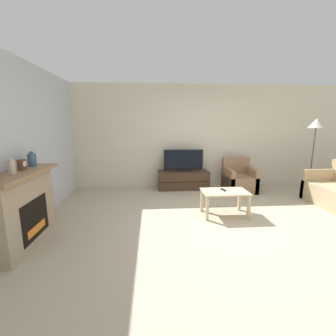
% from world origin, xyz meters
% --- Properties ---
extents(ground_plane, '(24.00, 24.00, 0.00)m').
position_xyz_m(ground_plane, '(0.00, 0.00, 0.00)').
color(ground_plane, tan).
extents(wall_back, '(12.00, 0.06, 2.70)m').
position_xyz_m(wall_back, '(0.00, 2.55, 1.35)').
color(wall_back, beige).
rests_on(wall_back, ground).
extents(wall_left, '(0.06, 12.00, 2.70)m').
position_xyz_m(wall_left, '(-3.24, 0.00, 1.35)').
color(wall_left, silver).
rests_on(wall_left, ground).
extents(fireplace, '(0.49, 1.36, 1.05)m').
position_xyz_m(fireplace, '(-3.02, -0.39, 0.53)').
color(fireplace, tan).
rests_on(fireplace, ground).
extents(mantel_vase_centre_left, '(0.09, 0.09, 0.20)m').
position_xyz_m(mantel_vase_centre_left, '(-3.00, -0.49, 1.14)').
color(mantel_vase_centre_left, beige).
rests_on(mantel_vase_centre_left, fireplace).
extents(mantel_vase_right, '(0.12, 0.12, 0.23)m').
position_xyz_m(mantel_vase_right, '(-3.00, 0.02, 1.15)').
color(mantel_vase_right, '#385670').
rests_on(mantel_vase_right, fireplace).
extents(mantel_clock, '(0.08, 0.11, 0.15)m').
position_xyz_m(mantel_clock, '(-3.00, -0.25, 1.12)').
color(mantel_clock, brown).
rests_on(mantel_clock, fireplace).
extents(tv_stand, '(1.32, 0.50, 0.48)m').
position_xyz_m(tv_stand, '(-0.38, 2.23, 0.24)').
color(tv_stand, '#422D1E').
rests_on(tv_stand, ground).
extents(tv, '(1.02, 0.18, 0.56)m').
position_xyz_m(tv, '(-0.38, 2.23, 0.74)').
color(tv, black).
rests_on(tv, tv_stand).
extents(armchair, '(0.70, 0.76, 0.82)m').
position_xyz_m(armchair, '(1.03, 1.97, 0.27)').
color(armchair, '#937051').
rests_on(armchair, ground).
extents(coffee_table, '(0.83, 0.51, 0.47)m').
position_xyz_m(coffee_table, '(0.15, 0.43, 0.39)').
color(coffee_table, '#CCB289').
rests_on(coffee_table, ground).
extents(remote, '(0.07, 0.16, 0.02)m').
position_xyz_m(remote, '(0.13, 0.48, 0.48)').
color(remote, black).
rests_on(remote, coffee_table).
extents(floor_lamp, '(0.35, 0.35, 1.81)m').
position_xyz_m(floor_lamp, '(2.66, 1.61, 1.59)').
color(floor_lamp, black).
rests_on(floor_lamp, ground).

